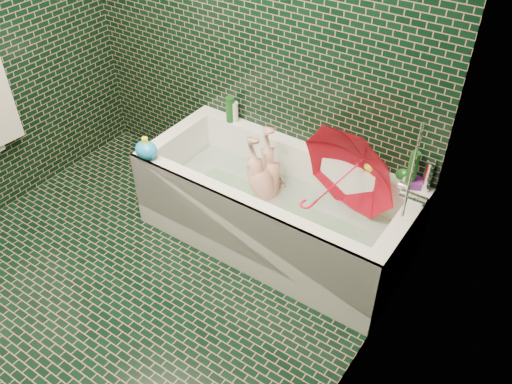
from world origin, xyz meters
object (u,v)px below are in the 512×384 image
Objects in this scene: umbrella at (337,182)px; rubber_duck at (372,166)px; child at (267,193)px; bath_toy at (146,150)px; bathtub at (274,215)px.

umbrella reaches higher than rubber_duck.
bath_toy is (-0.64, -0.38, 0.30)m from child.
umbrella reaches higher than bath_toy.
bath_toy reaches higher than child.
bath_toy reaches higher than rubber_duck.
rubber_duck is (0.56, 0.28, 0.28)m from child.
bath_toy is (-1.20, -0.66, 0.02)m from rubber_duck.
child is at bearing 54.03° from bath_toy.
umbrella is (0.37, 0.09, 0.37)m from bathtub.
bathtub is at bearing 64.92° from child.
bathtub is at bearing -153.32° from umbrella.
bathtub is 0.69m from rubber_duck.
rubber_duck reaches higher than child.
bathtub reaches higher than child.
rubber_duck is (0.47, 0.34, 0.38)m from bathtub.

